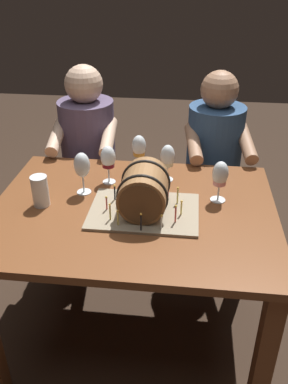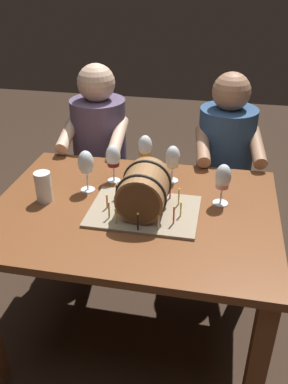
# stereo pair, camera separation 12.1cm
# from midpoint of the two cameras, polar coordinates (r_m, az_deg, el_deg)

# --- Properties ---
(ground_plane) EXTENTS (8.00, 8.00, 0.00)m
(ground_plane) POSITION_cam_midpoint_polar(r_m,az_deg,el_deg) (2.27, 0.43, -18.54)
(ground_plane) COLOR #332319
(dining_table) EXTENTS (1.23, 0.93, 0.75)m
(dining_table) POSITION_cam_midpoint_polar(r_m,az_deg,el_deg) (1.84, 0.50, -5.27)
(dining_table) COLOR brown
(dining_table) RESTS_ON ground
(barrel_cake) EXTENTS (0.46, 0.33, 0.22)m
(barrel_cake) POSITION_cam_midpoint_polar(r_m,az_deg,el_deg) (1.70, 2.04, -0.21)
(barrel_cake) COLOR gray
(barrel_cake) RESTS_ON dining_table
(wine_glass_white) EXTENTS (0.07, 0.07, 0.18)m
(wine_glass_white) POSITION_cam_midpoint_polar(r_m,az_deg,el_deg) (1.94, 5.79, 4.61)
(wine_glass_white) COLOR white
(wine_glass_white) RESTS_ON dining_table
(wine_glass_amber) EXTENTS (0.07, 0.07, 0.20)m
(wine_glass_amber) POSITION_cam_midpoint_polar(r_m,az_deg,el_deg) (2.00, 1.90, 6.11)
(wine_glass_amber) COLOR white
(wine_glass_amber) RESTS_ON dining_table
(wine_glass_empty) EXTENTS (0.07, 0.07, 0.20)m
(wine_glass_empty) POSITION_cam_midpoint_polar(r_m,az_deg,el_deg) (1.86, -6.22, 3.88)
(wine_glass_empty) COLOR white
(wine_glass_empty) RESTS_ON dining_table
(wine_glass_red) EXTENTS (0.07, 0.07, 0.19)m
(wine_glass_red) POSITION_cam_midpoint_polar(r_m,az_deg,el_deg) (1.93, -2.52, 4.75)
(wine_glass_red) COLOR white
(wine_glass_red) RESTS_ON dining_table
(wine_glass_rose) EXTENTS (0.07, 0.07, 0.19)m
(wine_glass_rose) POSITION_cam_midpoint_polar(r_m,az_deg,el_deg) (1.79, 12.80, 1.78)
(wine_glass_rose) COLOR white
(wine_glass_rose) RESTS_ON dining_table
(beer_pint) EXTENTS (0.07, 0.07, 0.14)m
(beer_pint) POSITION_cam_midpoint_polar(r_m,az_deg,el_deg) (1.84, -11.94, 0.55)
(beer_pint) COLOR white
(beer_pint) RESTS_ON dining_table
(person_seated_left) EXTENTS (0.38, 0.47, 1.19)m
(person_seated_left) POSITION_cam_midpoint_polar(r_m,az_deg,el_deg) (2.56, -4.64, 3.06)
(person_seated_left) COLOR #372D40
(person_seated_left) RESTS_ON ground
(person_seated_right) EXTENTS (0.39, 0.49, 1.18)m
(person_seated_right) POSITION_cam_midpoint_polar(r_m,az_deg,el_deg) (2.48, 12.11, 1.27)
(person_seated_right) COLOR #1B2D46
(person_seated_right) RESTS_ON ground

